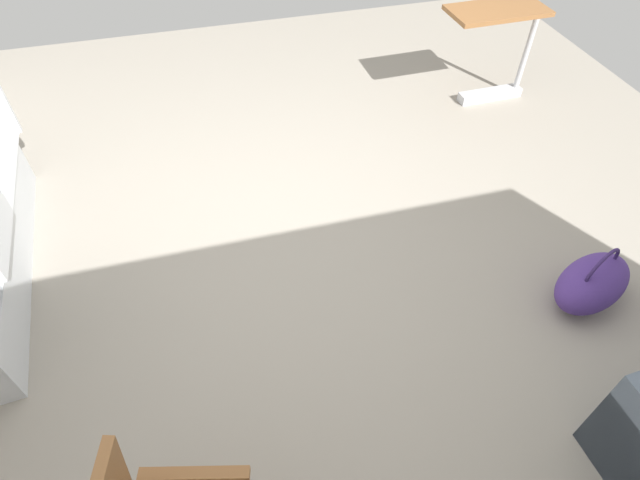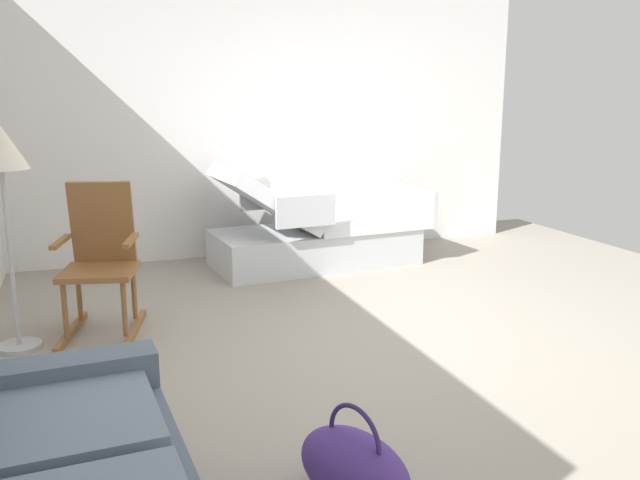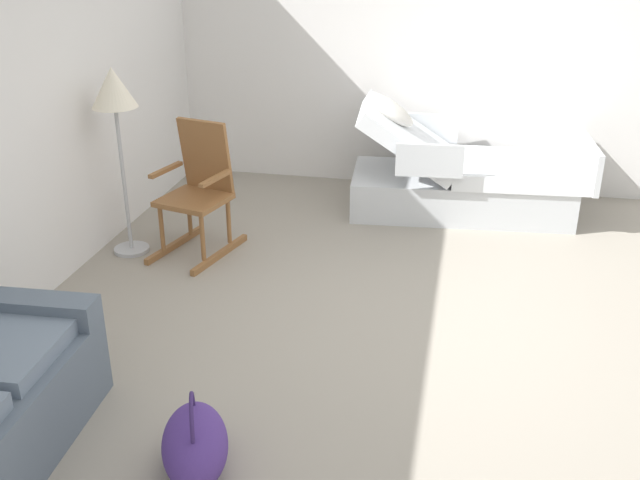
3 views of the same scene
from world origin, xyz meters
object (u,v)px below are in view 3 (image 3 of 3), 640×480
(rocking_chair, at_px, (199,190))
(duffel_bag, at_px, (195,444))
(hospital_bed, at_px, (462,179))
(floor_lamp, at_px, (115,101))

(rocking_chair, relative_size, duffel_bag, 1.65)
(hospital_bed, height_order, duffel_bag, hospital_bed)
(floor_lamp, distance_m, duffel_bag, 2.91)
(hospital_bed, distance_m, floor_lamp, 3.08)
(hospital_bed, distance_m, rocking_chair, 2.39)
(hospital_bed, bearing_deg, duffel_bag, 163.03)
(duffel_bag, bearing_deg, hospital_bed, -16.97)
(floor_lamp, bearing_deg, rocking_chair, -73.53)
(rocking_chair, xyz_separation_m, floor_lamp, (-0.16, 0.55, 0.72))
(hospital_bed, relative_size, duffel_bag, 3.34)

